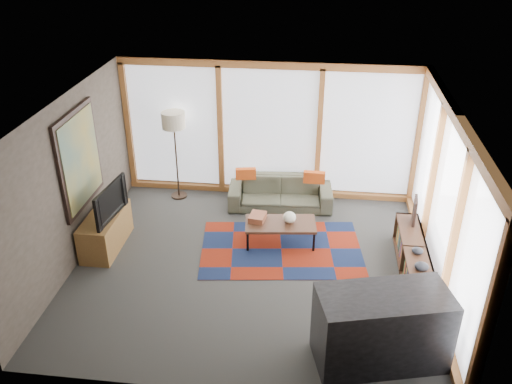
# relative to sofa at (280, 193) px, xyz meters

# --- Properties ---
(ground) EXTENTS (5.50, 5.50, 0.00)m
(ground) POSITION_rel_sofa_xyz_m (-0.26, -1.95, -0.28)
(ground) COLOR #2D2D2A
(ground) RESTS_ON ground
(room_envelope) EXTENTS (5.52, 5.02, 2.62)m
(room_envelope) POSITION_rel_sofa_xyz_m (0.23, -1.39, 1.26)
(room_envelope) COLOR #3B332B
(room_envelope) RESTS_ON ground
(rug) EXTENTS (2.78, 1.97, 0.01)m
(rug) POSITION_rel_sofa_xyz_m (0.14, -1.43, -0.27)
(rug) COLOR maroon
(rug) RESTS_ON ground
(sofa) EXTENTS (1.94, 0.88, 0.55)m
(sofa) POSITION_rel_sofa_xyz_m (0.00, 0.00, 0.00)
(sofa) COLOR #3F4031
(sofa) RESTS_ON ground
(pillow_left) EXTENTS (0.39, 0.18, 0.20)m
(pillow_left) POSITION_rel_sofa_xyz_m (-0.64, -0.04, 0.38)
(pillow_left) COLOR #BD4614
(pillow_left) RESTS_ON sofa
(pillow_right) EXTENTS (0.39, 0.13, 0.21)m
(pillow_right) POSITION_rel_sofa_xyz_m (0.61, -0.05, 0.38)
(pillow_right) COLOR #BD4614
(pillow_right) RESTS_ON sofa
(floor_lamp) EXTENTS (0.43, 0.43, 1.71)m
(floor_lamp) POSITION_rel_sofa_xyz_m (-1.97, 0.14, 0.58)
(floor_lamp) COLOR #302117
(floor_lamp) RESTS_ON ground
(coffee_table) EXTENTS (1.21, 0.70, 0.38)m
(coffee_table) POSITION_rel_sofa_xyz_m (0.10, -1.24, -0.08)
(coffee_table) COLOR #372216
(coffee_table) RESTS_ON ground
(book_stack) EXTENTS (0.29, 0.34, 0.10)m
(book_stack) POSITION_rel_sofa_xyz_m (-0.28, -1.19, 0.16)
(book_stack) COLOR brown
(book_stack) RESTS_ON coffee_table
(vase) EXTENTS (0.26, 0.26, 0.19)m
(vase) POSITION_rel_sofa_xyz_m (0.24, -1.20, 0.20)
(vase) COLOR white
(vase) RESTS_ON coffee_table
(bookshelf) EXTENTS (0.36, 1.98, 0.50)m
(bookshelf) POSITION_rel_sofa_xyz_m (2.17, -1.85, -0.03)
(bookshelf) COLOR #372216
(bookshelf) RESTS_ON ground
(bowl_a) EXTENTS (0.23, 0.23, 0.10)m
(bowl_a) POSITION_rel_sofa_xyz_m (2.17, -2.42, 0.27)
(bowl_a) COLOR black
(bowl_a) RESTS_ON bookshelf
(bowl_b) EXTENTS (0.18, 0.18, 0.08)m
(bowl_b) POSITION_rel_sofa_xyz_m (2.17, -2.02, 0.26)
(bowl_b) COLOR black
(bowl_b) RESTS_ON bookshelf
(shelf_picture) EXTENTS (0.08, 0.33, 0.43)m
(shelf_picture) POSITION_rel_sofa_xyz_m (2.22, -1.14, 0.43)
(shelf_picture) COLOR black
(shelf_picture) RESTS_ON bookshelf
(tv_console) EXTENTS (0.49, 1.19, 0.59)m
(tv_console) POSITION_rel_sofa_xyz_m (-2.72, -1.69, 0.02)
(tv_console) COLOR brown
(tv_console) RESTS_ON ground
(television) EXTENTS (0.24, 0.99, 0.56)m
(television) POSITION_rel_sofa_xyz_m (-2.63, -1.71, 0.60)
(television) COLOR black
(television) RESTS_ON tv_console
(bar_counter) EXTENTS (1.70, 1.10, 0.99)m
(bar_counter) POSITION_rel_sofa_xyz_m (1.52, -3.70, 0.22)
(bar_counter) COLOR black
(bar_counter) RESTS_ON ground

